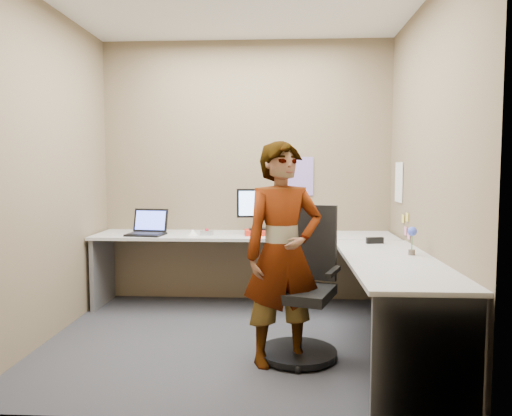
# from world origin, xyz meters

# --- Properties ---
(ground) EXTENTS (3.00, 3.00, 0.00)m
(ground) POSITION_xyz_m (0.00, 0.00, 0.00)
(ground) COLOR #28282D
(ground) RESTS_ON ground
(wall_back) EXTENTS (3.00, 0.00, 3.00)m
(wall_back) POSITION_xyz_m (0.00, 1.30, 1.35)
(wall_back) COLOR brown
(wall_back) RESTS_ON ground
(wall_right) EXTENTS (0.00, 2.70, 2.70)m
(wall_right) POSITION_xyz_m (1.50, 0.00, 1.35)
(wall_right) COLOR brown
(wall_right) RESTS_ON ground
(wall_left) EXTENTS (0.00, 2.70, 2.70)m
(wall_left) POSITION_xyz_m (-1.50, 0.00, 1.35)
(wall_left) COLOR brown
(wall_left) RESTS_ON ground
(desk) EXTENTS (2.98, 2.58, 0.73)m
(desk) POSITION_xyz_m (0.44, 0.39, 0.59)
(desk) COLOR #AAAAAA
(desk) RESTS_ON ground
(paper_ream) EXTENTS (0.28, 0.22, 0.05)m
(paper_ream) POSITION_xyz_m (0.15, 0.92, 0.76)
(paper_ream) COLOR red
(paper_ream) RESTS_ON desk
(monitor) EXTENTS (0.42, 0.14, 0.40)m
(monitor) POSITION_xyz_m (0.15, 0.93, 1.02)
(monitor) COLOR black
(monitor) RESTS_ON paper_ream
(laptop) EXTENTS (0.38, 0.33, 0.25)m
(laptop) POSITION_xyz_m (-0.94, 0.89, 0.79)
(laptop) COLOR black
(laptop) RESTS_ON desk
(trackball_mouse) EXTENTS (0.12, 0.08, 0.07)m
(trackball_mouse) POSITION_xyz_m (-0.36, 0.88, 0.76)
(trackball_mouse) COLOR #B7B7BC
(trackball_mouse) RESTS_ON desk
(origami) EXTENTS (0.10, 0.10, 0.06)m
(origami) POSITION_xyz_m (-0.49, 0.86, 0.76)
(origami) COLOR white
(origami) RESTS_ON desk
(stapler) EXTENTS (0.15, 0.07, 0.05)m
(stapler) POSITION_xyz_m (1.19, 0.43, 0.76)
(stapler) COLOR black
(stapler) RESTS_ON desk
(flower) EXTENTS (0.07, 0.07, 0.22)m
(flower) POSITION_xyz_m (1.36, -0.14, 0.87)
(flower) COLOR brown
(flower) RESTS_ON desk
(calendar_purple) EXTENTS (0.30, 0.01, 0.40)m
(calendar_purple) POSITION_xyz_m (0.55, 1.29, 1.30)
(calendar_purple) COLOR #846BB7
(calendar_purple) RESTS_ON wall_back
(calendar_white) EXTENTS (0.01, 0.28, 0.38)m
(calendar_white) POSITION_xyz_m (1.49, 0.90, 1.25)
(calendar_white) COLOR white
(calendar_white) RESTS_ON wall_right
(sticky_note_a) EXTENTS (0.01, 0.07, 0.07)m
(sticky_note_a) POSITION_xyz_m (1.49, 0.55, 0.95)
(sticky_note_a) COLOR #F2E059
(sticky_note_a) RESTS_ON wall_right
(sticky_note_b) EXTENTS (0.01, 0.07, 0.07)m
(sticky_note_b) POSITION_xyz_m (1.49, 0.60, 0.82)
(sticky_note_b) COLOR pink
(sticky_note_b) RESTS_ON wall_right
(sticky_note_c) EXTENTS (0.01, 0.07, 0.07)m
(sticky_note_c) POSITION_xyz_m (1.49, 0.48, 0.80)
(sticky_note_c) COLOR pink
(sticky_note_c) RESTS_ON wall_right
(sticky_note_d) EXTENTS (0.01, 0.07, 0.07)m
(sticky_note_d) POSITION_xyz_m (1.49, 0.70, 0.92)
(sticky_note_d) COLOR #F2E059
(sticky_note_d) RESTS_ON wall_right
(office_chair) EXTENTS (0.63, 0.61, 1.09)m
(office_chair) POSITION_xyz_m (0.52, -0.31, 0.45)
(office_chair) COLOR black
(office_chair) RESTS_ON ground
(person) EXTENTS (0.67, 0.55, 1.57)m
(person) POSITION_xyz_m (0.39, -0.46, 0.79)
(person) COLOR #999399
(person) RESTS_ON ground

